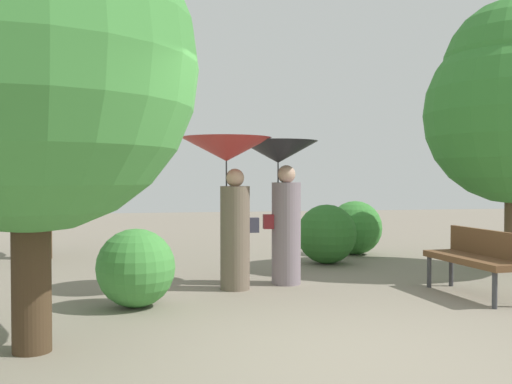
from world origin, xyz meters
name	(u,v)px	position (x,y,z in m)	size (l,w,h in m)	color
ground_plane	(334,353)	(0.00, 0.00, 0.00)	(40.00, 40.00, 0.00)	gray
person_left	(229,178)	(-0.46, 2.95, 1.48)	(1.20, 1.20, 2.02)	#6B5B4C
person_right	(281,184)	(0.31, 3.20, 1.41)	(1.10, 1.10, 2.00)	gray
park_bench	(477,255)	(2.53, 1.94, 0.51)	(0.61, 1.53, 0.83)	#38383D
tree_near_left	(29,39)	(-2.53, 0.54, 2.66)	(2.87, 2.87, 4.25)	#42301E
tree_mid_left	(41,104)	(-3.40, 6.53, 2.82)	(2.41, 2.41, 4.27)	#4C3823
bush_path_left	(355,228)	(2.45, 5.98, 0.52)	(1.03, 1.03, 1.03)	#387F33
bush_path_right	(327,234)	(1.53, 4.93, 0.51)	(1.02, 1.02, 1.02)	#2D6B28
bush_behind_bench	(136,268)	(-1.67, 2.12, 0.45)	(0.91, 0.91, 0.91)	#428C3D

